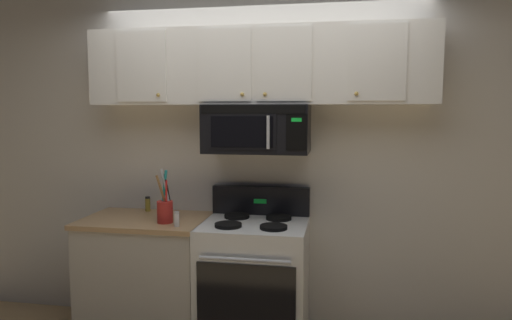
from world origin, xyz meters
TOP-DOWN VIEW (x-y plane):
  - back_wall at (0.00, 0.79)m, footprint 5.20×0.10m
  - stove_range at (0.00, 0.42)m, footprint 0.76×0.69m
  - over_range_microwave at (-0.00, 0.54)m, footprint 0.76×0.43m
  - upper_cabinets at (-0.00, 0.57)m, footprint 2.50×0.36m
  - counter_segment at (-0.84, 0.43)m, footprint 0.93×0.65m
  - utensil_crock_red at (-0.64, 0.32)m, footprint 0.11×0.11m
  - salt_shaker at (-0.52, 0.22)m, footprint 0.04×0.04m
  - spice_jar at (-0.92, 0.66)m, footprint 0.04×0.04m

SIDE VIEW (x-z plane):
  - counter_segment at x=-0.84m, z-range 0.00..0.90m
  - stove_range at x=0.00m, z-range -0.09..1.03m
  - salt_shaker at x=-0.52m, z-range 0.90..1.01m
  - spice_jar at x=-0.92m, z-range 0.90..1.02m
  - utensil_crock_red at x=-0.64m, z-range 0.81..1.20m
  - back_wall at x=0.00m, z-range 0.00..2.70m
  - over_range_microwave at x=0.00m, z-range 1.40..1.75m
  - upper_cabinets at x=0.00m, z-range 1.75..2.30m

